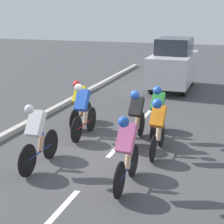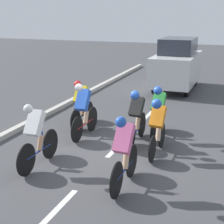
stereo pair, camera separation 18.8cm
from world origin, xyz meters
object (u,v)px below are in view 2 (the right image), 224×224
(cyclist_green, at_px, (158,110))
(cyclist_yellow, at_px, (81,102))
(cyclist_white, at_px, (36,135))
(cyclist_orange, at_px, (158,125))
(cyclist_black, at_px, (137,115))
(cyclist_pink, at_px, (124,150))
(support_car, at_px, (177,64))
(cyclist_blue, at_px, (83,109))

(cyclist_green, height_order, cyclist_yellow, cyclist_green)
(cyclist_white, bearing_deg, cyclist_orange, -146.12)
(cyclist_green, height_order, cyclist_black, cyclist_green)
(cyclist_pink, height_order, cyclist_white, cyclist_pink)
(cyclist_black, bearing_deg, support_car, -87.72)
(cyclist_green, distance_m, cyclist_yellow, 2.40)
(cyclist_black, bearing_deg, cyclist_yellow, -23.79)
(cyclist_green, bearing_deg, cyclist_black, 59.56)
(cyclist_blue, height_order, cyclist_yellow, cyclist_blue)
(cyclist_blue, xyz_separation_m, cyclist_yellow, (0.45, -0.85, -0.03))
(cyclist_orange, relative_size, cyclist_yellow, 1.02)
(cyclist_black, relative_size, cyclist_white, 0.98)
(cyclist_green, relative_size, cyclist_black, 0.97)
(cyclist_black, height_order, cyclist_yellow, cyclist_black)
(cyclist_green, xyz_separation_m, cyclist_white, (2.08, 2.93, -0.00))
(cyclist_pink, bearing_deg, cyclist_black, -79.25)
(cyclist_blue, relative_size, cyclist_green, 1.05)
(cyclist_pink, bearing_deg, cyclist_blue, -51.86)
(cyclist_yellow, bearing_deg, cyclist_green, 175.98)
(cyclist_pink, xyz_separation_m, cyclist_black, (0.48, -2.53, -0.02))
(cyclist_pink, distance_m, cyclist_white, 2.17)
(cyclist_pink, xyz_separation_m, cyclist_orange, (-0.23, -1.90, -0.01))
(cyclist_orange, height_order, cyclist_yellow, cyclist_orange)
(cyclist_green, xyz_separation_m, cyclist_yellow, (2.39, -0.17, -0.02))
(cyclist_blue, distance_m, cyclist_white, 2.26)
(cyclist_white, bearing_deg, cyclist_blue, -93.56)
(cyclist_pink, xyz_separation_m, support_car, (0.77, -9.82, 0.30))
(cyclist_black, distance_m, support_car, 7.30)
(cyclist_black, height_order, cyclist_white, cyclist_white)
(cyclist_pink, xyz_separation_m, cyclist_white, (2.15, -0.30, -0.02))
(cyclist_black, bearing_deg, cyclist_pink, 100.75)
(cyclist_pink, bearing_deg, cyclist_yellow, -54.15)
(cyclist_blue, xyz_separation_m, support_car, (-1.24, -7.26, 0.30))
(cyclist_white, relative_size, cyclist_yellow, 1.07)
(cyclist_black, xyz_separation_m, support_car, (0.29, -7.29, 0.32))
(cyclist_yellow, distance_m, support_car, 6.64)
(cyclist_green, height_order, cyclist_pink, cyclist_pink)
(support_car, bearing_deg, cyclist_green, 96.10)
(cyclist_green, relative_size, cyclist_orange, 1.00)
(cyclist_pink, relative_size, cyclist_orange, 1.01)
(cyclist_green, bearing_deg, cyclist_yellow, -4.02)
(cyclist_blue, relative_size, cyclist_yellow, 1.07)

